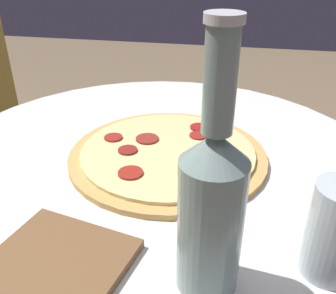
{
  "coord_description": "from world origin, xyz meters",
  "views": [
    {
      "loc": [
        -0.56,
        -0.13,
        1.11
      ],
      "look_at": [
        0.0,
        -0.02,
        0.79
      ],
      "focal_mm": 40.0,
      "sensor_mm": 36.0,
      "label": 1
    }
  ],
  "objects": [
    {
      "name": "pizza",
      "position": [
        0.0,
        -0.02,
        0.78
      ],
      "size": [
        0.35,
        0.35,
        0.02
      ],
      "color": "tan",
      "rests_on": "table"
    },
    {
      "name": "pizza_paddle",
      "position": [
        -0.31,
        0.07,
        0.77
      ],
      "size": [
        0.32,
        0.19,
        0.02
      ],
      "rotation": [
        0.0,
        0.0,
        2.94
      ],
      "color": "brown",
      "rests_on": "table"
    },
    {
      "name": "drinking_glass",
      "position": [
        -0.22,
        -0.25,
        0.83
      ],
      "size": [
        0.06,
        0.06,
        0.12
      ],
      "color": "silver",
      "rests_on": "table"
    },
    {
      "name": "beer_bottle",
      "position": [
        -0.26,
        -0.12,
        0.88
      ],
      "size": [
        0.07,
        0.07,
        0.29
      ],
      "color": "gray",
      "rests_on": "table"
    },
    {
      "name": "table",
      "position": [
        0.0,
        0.0,
        0.55
      ],
      "size": [
        0.82,
        0.82,
        0.77
      ],
      "color": "silver",
      "rests_on": "ground_plane"
    }
  ]
}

